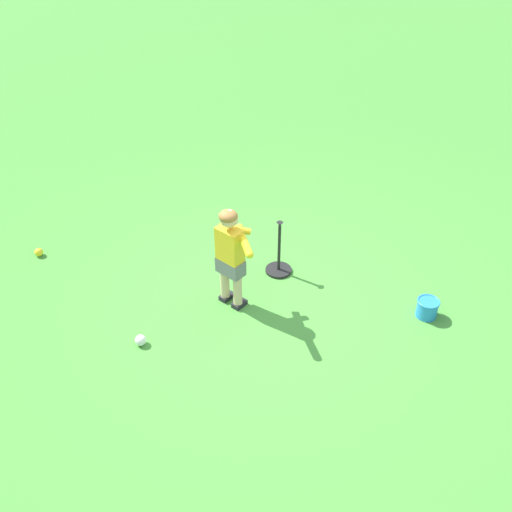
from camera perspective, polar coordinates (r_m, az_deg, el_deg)
name	(u,v)px	position (r m, az deg, el deg)	size (l,w,h in m)	color
ground_plane	(266,307)	(5.73, 1.02, -5.06)	(40.00, 40.00, 0.00)	#479338
child_batter	(231,250)	(5.38, -2.45, 0.57)	(0.62, 0.36, 1.08)	#232328
play_ball_midfield	(141,340)	(5.42, -11.30, -8.14)	(0.10, 0.10, 0.10)	white
play_ball_behind_batter	(39,252)	(6.82, -20.61, 0.35)	(0.09, 0.09, 0.09)	yellow
batting_tee	(279,263)	(6.12, 2.25, -0.73)	(0.28, 0.28, 0.62)	black
toy_bucket	(427,308)	(5.81, 16.52, -4.92)	(0.22, 0.22, 0.19)	#2884DB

